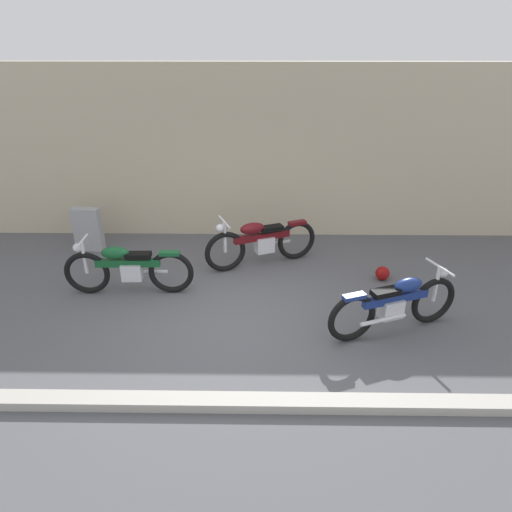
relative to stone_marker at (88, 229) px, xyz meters
name	(u,v)px	position (x,y,z in m)	size (l,w,h in m)	color
ground_plane	(236,323)	(3.10, -2.61, -0.44)	(40.00, 40.00, 0.00)	#56565B
building_wall	(244,153)	(3.10, 0.98, 1.31)	(18.00, 0.30, 3.50)	beige
curb_strip	(228,402)	(3.10, -4.32, -0.38)	(18.00, 0.24, 0.12)	#B7B2A8
stone_marker	(88,229)	(0.00, 0.00, 0.00)	(0.55, 0.20, 0.88)	#9E9EA3
helmet	(382,273)	(5.64, -1.20, -0.32)	(0.25, 0.25, 0.25)	maroon
motorcycle_blue	(396,304)	(5.41, -2.76, 0.02)	(2.02, 0.94, 0.95)	black
motorcycle_maroon	(261,242)	(3.47, -0.64, 0.04)	(2.08, 1.02, 0.99)	black
motorcycle_green	(127,268)	(1.26, -1.72, 0.02)	(2.15, 0.60, 0.96)	black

